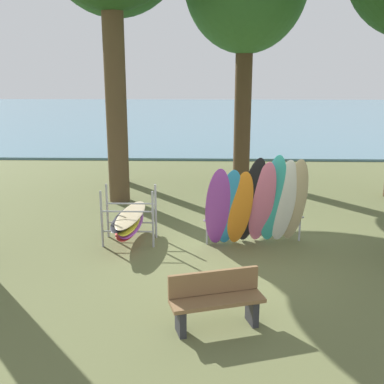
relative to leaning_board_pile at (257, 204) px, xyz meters
The scene contains 5 objects.
ground_plane 1.11m from the leaning_board_pile, 135.67° to the right, with size 80.00×80.00×0.00m, color #60663D.
lake_water 27.66m from the leaning_board_pile, 90.79° to the left, with size 80.00×36.00×0.10m, color slate.
leaning_board_pile is the anchor object (origin of this frame).
board_storage_rack 2.82m from the leaning_board_pile, behind, with size 1.15×2.13×1.25m.
park_bench 3.38m from the leaning_board_pile, 106.21° to the right, with size 1.46×0.80×0.85m.
Camera 1 is at (-0.74, -9.19, 3.79)m, focal length 44.12 mm.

